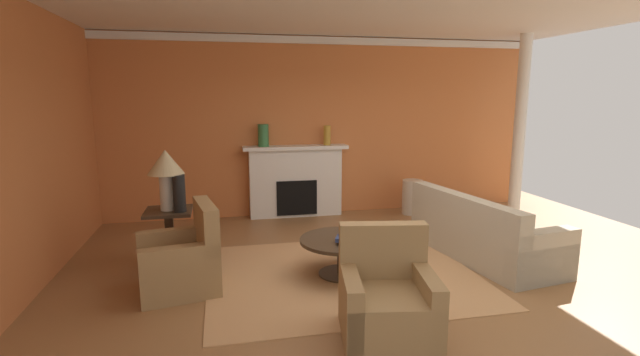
{
  "coord_description": "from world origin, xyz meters",
  "views": [
    {
      "loc": [
        -1.7,
        -4.88,
        2.1
      ],
      "look_at": [
        -0.42,
        1.07,
        1.0
      ],
      "focal_mm": 25.8,
      "sensor_mm": 36.0,
      "label": 1
    }
  ],
  "objects_px": {
    "armchair_near_window": "(182,263)",
    "vase_mantel_left": "(263,135)",
    "coffee_table": "(342,248)",
    "vase_mantel_right": "(327,135)",
    "fireplace": "(296,183)",
    "vase_tall_corner": "(412,197)",
    "side_table": "(170,233)",
    "table_lamp": "(166,168)",
    "armchair_facing_fireplace": "(387,303)",
    "vase_on_side_table": "(179,193)",
    "sofa": "(481,235)"
  },
  "relations": [
    {
      "from": "armchair_near_window",
      "to": "vase_mantel_left",
      "type": "relative_size",
      "value": 2.53
    },
    {
      "from": "table_lamp",
      "to": "vase_on_side_table",
      "type": "height_order",
      "value": "table_lamp"
    },
    {
      "from": "armchair_near_window",
      "to": "armchair_facing_fireplace",
      "type": "xyz_separation_m",
      "value": [
        1.84,
        -1.4,
        0.0
      ]
    },
    {
      "from": "coffee_table",
      "to": "armchair_near_window",
      "type": "bearing_deg",
      "value": -179.3
    },
    {
      "from": "sofa",
      "to": "vase_tall_corner",
      "type": "relative_size",
      "value": 3.6
    },
    {
      "from": "fireplace",
      "to": "vase_mantel_left",
      "type": "height_order",
      "value": "vase_mantel_left"
    },
    {
      "from": "armchair_facing_fireplace",
      "to": "table_lamp",
      "type": "distance_m",
      "value": 3.17
    },
    {
      "from": "side_table",
      "to": "fireplace",
      "type": "bearing_deg",
      "value": 46.12
    },
    {
      "from": "vase_on_side_table",
      "to": "vase_mantel_left",
      "type": "bearing_deg",
      "value": 59.48
    },
    {
      "from": "table_lamp",
      "to": "vase_mantel_right",
      "type": "distance_m",
      "value": 3.15
    },
    {
      "from": "armchair_facing_fireplace",
      "to": "table_lamp",
      "type": "xyz_separation_m",
      "value": [
        -2.04,
        2.24,
        0.92
      ]
    },
    {
      "from": "table_lamp",
      "to": "vase_mantel_left",
      "type": "height_order",
      "value": "vase_mantel_left"
    },
    {
      "from": "coffee_table",
      "to": "vase_on_side_table",
      "type": "height_order",
      "value": "vase_on_side_table"
    },
    {
      "from": "fireplace",
      "to": "vase_tall_corner",
      "type": "bearing_deg",
      "value": -8.28
    },
    {
      "from": "fireplace",
      "to": "vase_mantel_left",
      "type": "bearing_deg",
      "value": -174.84
    },
    {
      "from": "table_lamp",
      "to": "vase_mantel_left",
      "type": "bearing_deg",
      "value": 54.89
    },
    {
      "from": "side_table",
      "to": "armchair_facing_fireplace",
      "type": "bearing_deg",
      "value": -47.63
    },
    {
      "from": "vase_tall_corner",
      "to": "vase_mantel_right",
      "type": "height_order",
      "value": "vase_mantel_right"
    },
    {
      "from": "coffee_table",
      "to": "vase_mantel_right",
      "type": "xyz_separation_m",
      "value": [
        0.45,
        2.76,
        1.08
      ]
    },
    {
      "from": "vase_tall_corner",
      "to": "vase_mantel_right",
      "type": "distance_m",
      "value": 1.89
    },
    {
      "from": "armchair_facing_fireplace",
      "to": "table_lamp",
      "type": "height_order",
      "value": "table_lamp"
    },
    {
      "from": "coffee_table",
      "to": "vase_mantel_right",
      "type": "relative_size",
      "value": 2.94
    },
    {
      "from": "side_table",
      "to": "table_lamp",
      "type": "distance_m",
      "value": 0.82
    },
    {
      "from": "vase_on_side_table",
      "to": "vase_mantel_right",
      "type": "xyz_separation_m",
      "value": [
        2.32,
        2.06,
        0.49
      ]
    },
    {
      "from": "fireplace",
      "to": "vase_tall_corner",
      "type": "xyz_separation_m",
      "value": [
        2.06,
        -0.3,
        -0.28
      ]
    },
    {
      "from": "armchair_facing_fireplace",
      "to": "sofa",
      "type": "bearing_deg",
      "value": 40.71
    },
    {
      "from": "armchair_facing_fireplace",
      "to": "side_table",
      "type": "height_order",
      "value": "armchair_facing_fireplace"
    },
    {
      "from": "armchair_near_window",
      "to": "table_lamp",
      "type": "bearing_deg",
      "value": 103.61
    },
    {
      "from": "coffee_table",
      "to": "vase_tall_corner",
      "type": "height_order",
      "value": "vase_tall_corner"
    },
    {
      "from": "table_lamp",
      "to": "vase_mantel_right",
      "type": "xyz_separation_m",
      "value": [
        2.47,
        1.94,
        0.19
      ]
    },
    {
      "from": "side_table",
      "to": "vase_mantel_left",
      "type": "distance_m",
      "value": 2.59
    },
    {
      "from": "vase_mantel_left",
      "to": "vase_tall_corner",
      "type": "xyz_separation_m",
      "value": [
        2.61,
        -0.25,
        -1.13
      ]
    },
    {
      "from": "sofa",
      "to": "vase_tall_corner",
      "type": "height_order",
      "value": "sofa"
    },
    {
      "from": "table_lamp",
      "to": "vase_mantel_left",
      "type": "distance_m",
      "value": 2.39
    },
    {
      "from": "fireplace",
      "to": "table_lamp",
      "type": "xyz_separation_m",
      "value": [
        -1.92,
        -1.99,
        0.64
      ]
    },
    {
      "from": "coffee_table",
      "to": "vase_tall_corner",
      "type": "distance_m",
      "value": 3.19
    },
    {
      "from": "sofa",
      "to": "armchair_facing_fireplace",
      "type": "xyz_separation_m",
      "value": [
        -1.91,
        -1.64,
        0.01
      ]
    },
    {
      "from": "coffee_table",
      "to": "vase_mantel_left",
      "type": "bearing_deg",
      "value": 103.2
    },
    {
      "from": "coffee_table",
      "to": "vase_tall_corner",
      "type": "bearing_deg",
      "value": 52.03
    },
    {
      "from": "side_table",
      "to": "vase_on_side_table",
      "type": "distance_m",
      "value": 0.56
    },
    {
      "from": "fireplace",
      "to": "armchair_facing_fireplace",
      "type": "distance_m",
      "value": 4.25
    },
    {
      "from": "coffee_table",
      "to": "side_table",
      "type": "xyz_separation_m",
      "value": [
        -2.02,
        0.82,
        0.06
      ]
    },
    {
      "from": "fireplace",
      "to": "vase_tall_corner",
      "type": "height_order",
      "value": "fireplace"
    },
    {
      "from": "side_table",
      "to": "armchair_near_window",
      "type": "bearing_deg",
      "value": -76.39
    },
    {
      "from": "coffee_table",
      "to": "side_table",
      "type": "bearing_deg",
      "value": 157.86
    },
    {
      "from": "armchair_near_window",
      "to": "coffee_table",
      "type": "relative_size",
      "value": 0.95
    },
    {
      "from": "table_lamp",
      "to": "vase_mantel_right",
      "type": "height_order",
      "value": "vase_mantel_right"
    },
    {
      "from": "vase_mantel_right",
      "to": "side_table",
      "type": "bearing_deg",
      "value": -141.76
    },
    {
      "from": "sofa",
      "to": "vase_mantel_left",
      "type": "xyz_separation_m",
      "value": [
        -2.58,
        2.54,
        1.14
      ]
    },
    {
      "from": "vase_mantel_left",
      "to": "vase_mantel_right",
      "type": "xyz_separation_m",
      "value": [
        1.1,
        0.0,
        -0.02
      ]
    }
  ]
}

